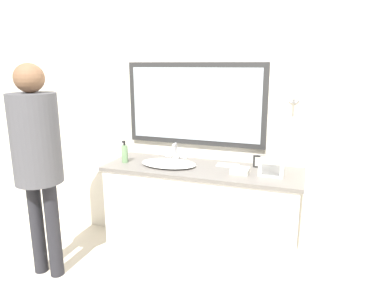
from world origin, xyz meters
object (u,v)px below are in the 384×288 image
appliance_box (272,167)px  picture_frame (260,162)px  person (37,149)px  sink_basin (169,163)px  soap_bottle (125,153)px

appliance_box → picture_frame: 0.20m
picture_frame → person: 1.81m
picture_frame → person: person is taller
appliance_box → person: (-1.74, -0.59, 0.15)m
sink_basin → person: person is taller
soap_bottle → person: person is taller
sink_basin → soap_bottle: soap_bottle is taller
sink_basin → person: 1.07m
appliance_box → picture_frame: bearing=123.7°
soap_bottle → picture_frame: size_ratio=1.67×
sink_basin → appliance_box: bearing=0.6°
soap_bottle → picture_frame: (1.17, 0.22, -0.03)m
sink_basin → appliance_box: 0.87m
sink_basin → appliance_box: size_ratio=2.55×
sink_basin → person: bearing=-146.4°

